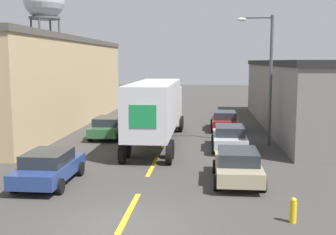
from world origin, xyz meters
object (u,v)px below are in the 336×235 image
at_px(street_lamp, 267,71).
at_px(fire_hydrant, 293,210).
at_px(parked_car_left_far, 108,127).
at_px(parked_car_left_near, 49,167).
at_px(semi_truck, 158,107).
at_px(parked_car_right_near, 238,165).
at_px(parked_car_right_far, 225,120).
at_px(water_tower, 44,0).
at_px(parked_car_right_mid, 229,137).

bearing_deg(street_lamp, fire_hydrant, -93.51).
bearing_deg(parked_car_left_far, parked_car_left_near, -90.00).
relative_size(semi_truck, parked_car_right_near, 3.02).
xyz_separation_m(parked_car_right_near, street_lamp, (2.27, 8.28, 3.85)).
distance_m(parked_car_right_near, parked_car_left_far, 12.82).
distance_m(semi_truck, parked_car_right_near, 9.70).
bearing_deg(street_lamp, parked_car_right_near, -105.32).
bearing_deg(parked_car_right_far, semi_truck, -128.81).
relative_size(semi_truck, parked_car_left_near, 3.02).
bearing_deg(fire_hydrant, parked_car_left_far, 123.35).
distance_m(semi_truck, water_tower, 40.84).
distance_m(street_lamp, fire_hydrant, 13.53).
height_order(parked_car_right_near, parked_car_right_far, same).
bearing_deg(fire_hydrant, parked_car_right_mid, 97.38).
bearing_deg(water_tower, street_lamp, -51.23).
height_order(water_tower, fire_hydrant, water_tower).
relative_size(parked_car_right_near, parked_car_left_far, 1.00).
bearing_deg(parked_car_right_near, parked_car_right_far, 90.00).
relative_size(parked_car_left_near, water_tower, 0.26).
bearing_deg(parked_car_right_far, water_tower, 131.59).
bearing_deg(street_lamp, semi_truck, 178.55).
bearing_deg(fire_hydrant, parked_car_right_far, 94.55).
height_order(semi_truck, parked_car_right_far, semi_truck).
bearing_deg(parked_car_right_mid, water_tower, 125.22).
bearing_deg(semi_truck, fire_hydrant, -65.60).
height_order(parked_car_right_far, street_lamp, street_lamp).
relative_size(parked_car_right_mid, parked_car_right_near, 1.00).
height_order(parked_car_left_far, parked_car_right_far, same).
bearing_deg(water_tower, parked_car_right_near, -59.43).
xyz_separation_m(parked_car_right_near, parked_car_left_near, (-8.08, -1.05, 0.00)).
relative_size(parked_car_right_far, water_tower, 0.26).
height_order(parked_car_right_far, fire_hydrant, parked_car_right_far).
distance_m(parked_car_right_mid, water_tower, 44.94).
relative_size(street_lamp, fire_hydrant, 9.41).
bearing_deg(parked_car_left_near, parked_car_right_near, 7.37).
distance_m(parked_car_right_near, parked_car_right_far, 14.03).
bearing_deg(parked_car_right_near, semi_truck, 117.99).
distance_m(parked_car_right_near, water_tower, 50.47).
xyz_separation_m(parked_car_left_far, parked_car_left_near, (0.00, -11.00, 0.00)).
bearing_deg(street_lamp, parked_car_left_far, 170.76).
relative_size(parked_car_right_mid, parked_car_left_near, 1.00).
xyz_separation_m(semi_truck, parked_car_left_far, (-3.59, 1.51, -1.60)).
bearing_deg(parked_car_left_near, water_tower, 111.23).
height_order(water_tower, street_lamp, water_tower).
bearing_deg(semi_truck, parked_car_right_near, -62.25).
bearing_deg(parked_car_right_mid, street_lamp, 32.19).
bearing_deg(parked_car_left_far, semi_truck, -22.83).
bearing_deg(parked_car_right_near, parked_car_left_far, 129.06).
xyz_separation_m(parked_car_right_far, street_lamp, (2.27, -5.75, 3.85)).
bearing_deg(semi_truck, water_tower, 120.95).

